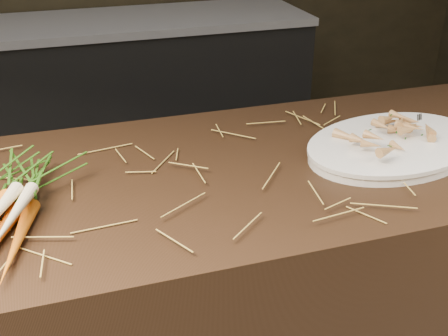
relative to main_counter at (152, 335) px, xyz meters
The scene contains 7 objects.
main_counter is the anchor object (origin of this frame).
back_counter 1.90m from the main_counter, 80.93° to the left, with size 1.82×0.62×0.84m.
straw_bedding 0.46m from the main_counter, 90.00° to the left, with size 1.40×0.60×0.02m, color olive, non-canonical shape.
root_veg_bunch 0.55m from the main_counter, behind, with size 0.26×0.47×0.09m.
serving_platter 0.77m from the main_counter, ahead, with size 0.46×0.31×0.02m, color white, non-canonical shape.
roasted_veg_heap 0.79m from the main_counter, ahead, with size 0.23×0.17×0.05m, color #A36E3A, non-canonical shape.
serving_fork 0.91m from the main_counter, ahead, with size 0.02×0.18×0.00m, color silver.
Camera 1 is at (-0.15, -0.78, 1.50)m, focal length 45.00 mm.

